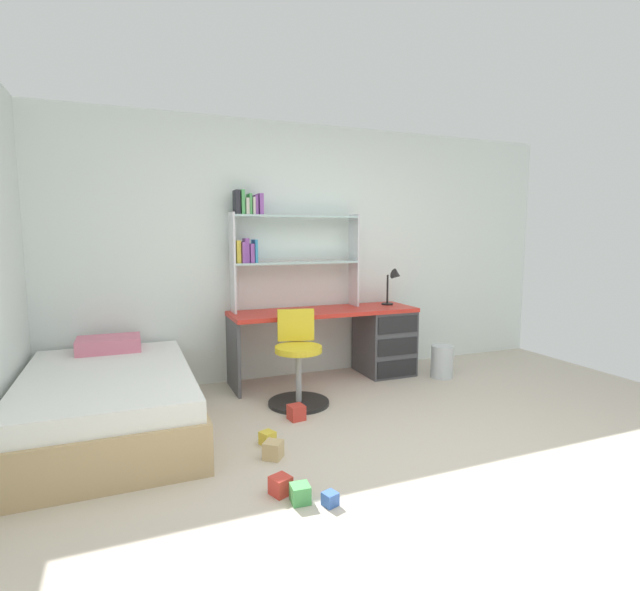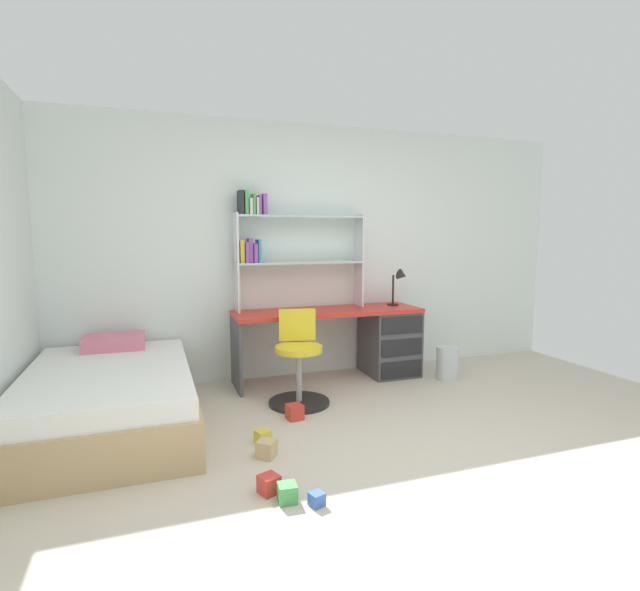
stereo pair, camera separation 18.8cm
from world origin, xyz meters
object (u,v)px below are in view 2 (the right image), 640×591
at_px(bed_platform, 110,399).
at_px(toy_block_green_2, 287,493).
at_px(swivel_chair, 299,367).
at_px(waste_bin, 447,363).
at_px(toy_block_yellow_1, 263,437).
at_px(bookshelf_hutch, 282,240).
at_px(toy_block_natural_3, 267,449).
at_px(toy_block_red_5, 295,412).
at_px(desk, 373,337).
at_px(desk_lamp, 400,281).
at_px(toy_block_blue_4, 317,499).
at_px(toy_block_red_0, 269,484).

distance_m(bed_platform, toy_block_green_2, 1.71).
relative_size(swivel_chair, bed_platform, 0.44).
height_order(waste_bin, toy_block_yellow_1, waste_bin).
distance_m(bookshelf_hutch, toy_block_green_2, 2.61).
bearing_deg(swivel_chair, toy_block_natural_3, -118.56).
relative_size(toy_block_green_2, toy_block_red_5, 0.86).
bearing_deg(desk, toy_block_green_2, -126.14).
bearing_deg(bookshelf_hutch, toy_block_natural_3, -108.67).
height_order(toy_block_yellow_1, toy_block_natural_3, toy_block_natural_3).
relative_size(toy_block_yellow_1, toy_block_natural_3, 0.81).
bearing_deg(toy_block_natural_3, toy_block_yellow_1, 83.92).
distance_m(desk_lamp, toy_block_yellow_1, 2.35).
bearing_deg(toy_block_blue_4, toy_block_green_2, 147.52).
bearing_deg(toy_block_blue_4, toy_block_yellow_1, 96.73).
relative_size(desk_lamp, toy_block_natural_3, 3.43).
bearing_deg(desk_lamp, toy_block_red_5, -147.03).
xyz_separation_m(desk, toy_block_red_0, (-1.54, -1.89, -0.35)).
bearing_deg(toy_block_natural_3, desk, 45.01).
bearing_deg(desk, bookshelf_hutch, 169.95).
relative_size(bed_platform, toy_block_red_0, 17.87).
xyz_separation_m(swivel_chair, toy_block_red_0, (-0.58, -1.35, -0.27)).
bearing_deg(swivel_chair, toy_block_blue_4, -103.42).
height_order(swivel_chair, toy_block_natural_3, swivel_chair).
height_order(desk, toy_block_blue_4, desk).
bearing_deg(desk_lamp, desk, -174.66).
bearing_deg(toy_block_green_2, toy_block_blue_4, -32.48).
xyz_separation_m(toy_block_red_0, toy_block_red_5, (0.44, 1.00, 0.01)).
height_order(bed_platform, toy_block_red_5, bed_platform).
distance_m(desk_lamp, toy_block_blue_4, 2.85).
relative_size(bed_platform, waste_bin, 5.58).
relative_size(toy_block_natural_3, toy_block_blue_4, 1.55).
bearing_deg(bed_platform, desk_lamp, 13.29).
xyz_separation_m(desk_lamp, toy_block_red_5, (-1.41, -0.92, -0.91)).
distance_m(bookshelf_hutch, desk_lamp, 1.30).
bearing_deg(desk, toy_block_natural_3, -134.99).
height_order(swivel_chair, toy_block_yellow_1, swivel_chair).
xyz_separation_m(desk_lamp, waste_bin, (0.33, -0.40, -0.80)).
relative_size(bookshelf_hutch, swivel_chair, 1.61).
relative_size(toy_block_yellow_1, toy_block_blue_4, 1.26).
height_order(bookshelf_hutch, toy_block_red_5, bookshelf_hutch).
bearing_deg(toy_block_red_0, toy_block_yellow_1, 80.41).
bearing_deg(toy_block_green_2, bed_platform, 125.17).
relative_size(waste_bin, toy_block_natural_3, 2.94).
xyz_separation_m(bookshelf_hutch, toy_block_red_5, (-0.19, -1.05, -1.33)).
distance_m(desk, desk_lamp, 0.65).
relative_size(desk, desk_lamp, 4.84).
height_order(desk, waste_bin, desk).
bearing_deg(swivel_chair, toy_block_red_5, -111.85).
bearing_deg(toy_block_yellow_1, swivel_chair, 55.77).
height_order(desk, swivel_chair, swivel_chair).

